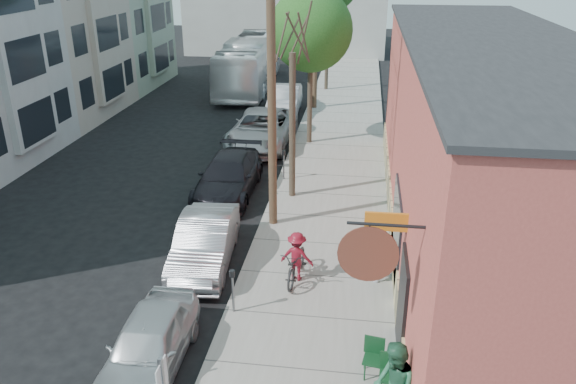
# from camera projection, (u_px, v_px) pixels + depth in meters

# --- Properties ---
(ground) EXTENTS (120.00, 120.00, 0.00)m
(ground) POSITION_uv_depth(u_px,v_px,m) (153.00, 308.00, 15.11)
(ground) COLOR black
(sidewalk) EXTENTS (4.50, 58.00, 0.15)m
(sidewalk) POSITION_uv_depth(u_px,v_px,m) (334.00, 168.00, 24.56)
(sidewalk) COLOR gray
(sidewalk) RESTS_ON ground
(cafe_building) EXTENTS (6.60, 20.20, 6.61)m
(cafe_building) POSITION_uv_depth(u_px,v_px,m) (481.00, 147.00, 17.24)
(cafe_building) COLOR #BB4E45
(cafe_building) RESTS_ON ground
(apartment_row) EXTENTS (6.30, 32.00, 9.00)m
(apartment_row) POSITION_uv_depth(u_px,v_px,m) (13.00, 47.00, 27.52)
(apartment_row) COLOR #99A78D
(apartment_row) RESTS_ON ground
(parking_meter_near) EXTENTS (0.14, 0.14, 1.24)m
(parking_meter_near) POSITION_uv_depth(u_px,v_px,m) (233.00, 284.00, 14.40)
(parking_meter_near) COLOR slate
(parking_meter_near) RESTS_ON sidewalk
(parking_meter_far) EXTENTS (0.14, 0.14, 1.24)m
(parking_meter_far) POSITION_uv_depth(u_px,v_px,m) (284.00, 160.00, 22.91)
(parking_meter_far) COLOR slate
(parking_meter_far) RESTS_ON sidewalk
(utility_pole_near) EXTENTS (3.57, 0.28, 10.00)m
(utility_pole_near) POSITION_uv_depth(u_px,v_px,m) (270.00, 71.00, 17.46)
(utility_pole_near) COLOR #503A28
(utility_pole_near) RESTS_ON sidewalk
(utility_pole_far) EXTENTS (1.80, 0.28, 10.00)m
(utility_pole_far) POSITION_uv_depth(u_px,v_px,m) (316.00, 18.00, 31.78)
(utility_pole_far) COLOR #503A28
(utility_pole_far) RESTS_ON sidewalk
(tree_bare) EXTENTS (0.24, 0.24, 5.44)m
(tree_bare) POSITION_uv_depth(u_px,v_px,m) (292.00, 127.00, 20.64)
(tree_bare) COLOR #44392C
(tree_bare) RESTS_ON sidewalk
(tree_leafy_mid) EXTENTS (3.84, 3.84, 7.28)m
(tree_leafy_mid) POSITION_uv_depth(u_px,v_px,m) (311.00, 30.00, 25.64)
(tree_leafy_mid) COLOR #44392C
(tree_leafy_mid) RESTS_ON sidewalk
(patio_chair_a) EXTENTS (0.54, 0.54, 0.88)m
(patio_chair_a) POSITION_uv_depth(u_px,v_px,m) (390.00, 376.00, 11.87)
(patio_chair_a) COLOR #103C1E
(patio_chair_a) RESTS_ON sidewalk
(patio_chair_b) EXTENTS (0.58, 0.58, 0.88)m
(patio_chair_b) POSITION_uv_depth(u_px,v_px,m) (374.00, 359.00, 12.35)
(patio_chair_b) COLOR #103C1E
(patio_chair_b) RESTS_ON sidewalk
(patron_grey) EXTENTS (0.50, 0.64, 1.57)m
(patron_grey) POSITION_uv_depth(u_px,v_px,m) (379.00, 256.00, 15.82)
(patron_grey) COLOR gray
(patron_grey) RESTS_ON sidewalk
(cyclist) EXTENTS (1.03, 0.70, 1.48)m
(cyclist) POSITION_uv_depth(u_px,v_px,m) (297.00, 256.00, 15.90)
(cyclist) COLOR maroon
(cyclist) RESTS_ON sidewalk
(cyclist_bike) EXTENTS (0.89, 2.02, 1.03)m
(cyclist_bike) POSITION_uv_depth(u_px,v_px,m) (297.00, 263.00, 15.99)
(cyclist_bike) COLOR black
(cyclist_bike) RESTS_ON sidewalk
(car_0) EXTENTS (1.66, 3.97, 1.34)m
(car_0) POSITION_uv_depth(u_px,v_px,m) (149.00, 344.00, 12.71)
(car_0) COLOR silver
(car_0) RESTS_ON ground
(car_1) EXTENTS (1.96, 4.62, 1.48)m
(car_1) POSITION_uv_depth(u_px,v_px,m) (205.00, 242.00, 16.97)
(car_1) COLOR #9D9EA4
(car_1) RESTS_ON ground
(car_2) EXTENTS (2.10, 5.16, 1.50)m
(car_2) POSITION_uv_depth(u_px,v_px,m) (229.00, 177.00, 21.88)
(car_2) COLOR black
(car_2) RESTS_ON ground
(car_3) EXTENTS (3.02, 6.15, 1.68)m
(car_3) POSITION_uv_depth(u_px,v_px,m) (262.00, 129.00, 27.36)
(car_3) COLOR gray
(car_3) RESTS_ON ground
(car_4) EXTENTS (1.90, 4.97, 1.62)m
(car_4) POSITION_uv_depth(u_px,v_px,m) (285.00, 100.00, 32.78)
(car_4) COLOR #95979C
(car_4) RESTS_ON ground
(bus) EXTENTS (3.39, 12.42, 3.43)m
(bus) POSITION_uv_depth(u_px,v_px,m) (250.00, 63.00, 38.52)
(bus) COLOR white
(bus) RESTS_ON ground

